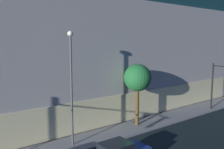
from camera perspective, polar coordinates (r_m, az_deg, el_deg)
name	(u,v)px	position (r m, az deg, el deg)	size (l,w,h in m)	color
modern_building	(94,46)	(34.57, -4.16, 6.66)	(35.13, 21.69, 15.40)	#4C4C51
street_lamp_sidewalk	(71,76)	(18.82, -9.55, -0.32)	(0.44, 0.44, 8.93)	#505050
sidewalk_tree	(138,78)	(23.41, 6.01, -0.90)	(2.64, 2.64, 6.01)	brown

